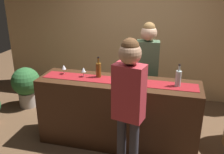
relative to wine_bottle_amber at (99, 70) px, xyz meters
name	(u,v)px	position (x,y,z in m)	size (l,w,h in m)	color
ground_plane	(117,142)	(0.30, -0.07, -1.11)	(10.00, 10.00, 0.00)	brown
back_wall	(140,26)	(0.30, 1.83, 0.34)	(6.00, 0.12, 2.90)	tan
bar_counter	(117,113)	(0.30, -0.07, -0.61)	(2.25, 0.60, 1.00)	#3D2314
counter_runner_cloth	(118,81)	(0.30, -0.07, -0.11)	(2.14, 0.28, 0.01)	maroon
wine_bottle_amber	(99,70)	(0.00, 0.00, 0.00)	(0.07, 0.07, 0.30)	brown
wine_bottle_green	(137,74)	(0.55, -0.06, 0.00)	(0.07, 0.07, 0.30)	#194723
wine_bottle_clear	(178,78)	(1.10, -0.06, 0.00)	(0.07, 0.07, 0.30)	#B2C6C1
wine_glass_near_customer	(83,70)	(-0.21, -0.04, -0.01)	(0.07, 0.07, 0.14)	silver
wine_glass_mid_counter	(64,67)	(-0.53, 0.00, -0.01)	(0.07, 0.07, 0.14)	silver
bartender	(147,65)	(0.63, 0.51, -0.04)	(0.36, 0.24, 1.73)	#26262B
customer_sipping	(129,97)	(0.57, -0.72, -0.02)	(0.38, 0.27, 1.74)	#33333D
potted_plant_tall	(26,84)	(-1.66, 0.66, -0.66)	(0.53, 0.53, 0.78)	#9E9389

